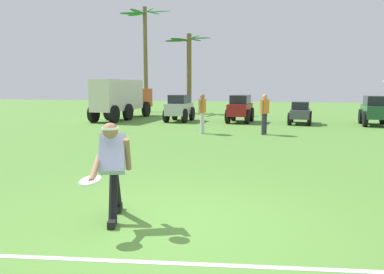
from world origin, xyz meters
name	(u,v)px	position (x,y,z in m)	size (l,w,h in m)	color
ground_plane	(173,225)	(0.00, 0.00, 0.00)	(80.00, 80.00, 0.00)	#588E38
field_line_paint	(145,262)	(0.00, -1.10, 0.00)	(26.34, 0.08, 0.01)	white
frisbee_thrower	(113,166)	(-0.85, -0.03, 0.79)	(0.48, 1.15, 1.40)	black
frisbee_in_flight	(90,181)	(-0.89, -0.60, 0.72)	(0.36, 0.36, 0.08)	white
teammate_near_sideline	(202,110)	(-1.58, 9.70, 0.94)	(0.24, 0.50, 1.56)	silver
teammate_deep	(265,110)	(0.82, 9.94, 0.94)	(0.34, 0.46, 1.56)	#33333D
parked_car_slot_a	(180,107)	(-3.79, 14.52, 0.74)	(1.19, 2.36, 1.40)	#B7BABF
parked_car_slot_b	(240,108)	(-0.59, 14.71, 0.74)	(1.30, 2.41, 1.40)	maroon
parked_car_slot_c	(300,112)	(2.39, 14.52, 0.56)	(1.27, 2.27, 1.10)	#474C51
parked_car_slot_d	(375,110)	(5.79, 14.61, 0.74)	(1.33, 2.42, 1.40)	#235133
box_truck	(123,97)	(-7.24, 15.05, 1.23)	(1.60, 5.95, 2.20)	#CC4C19
palm_tree_far_left	(145,48)	(-8.06, 21.07, 4.57)	(3.60, 3.69, 7.37)	brown
palm_tree_left_of_centre	(189,66)	(-4.71, 20.50, 3.23)	(3.26, 3.03, 5.35)	brown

